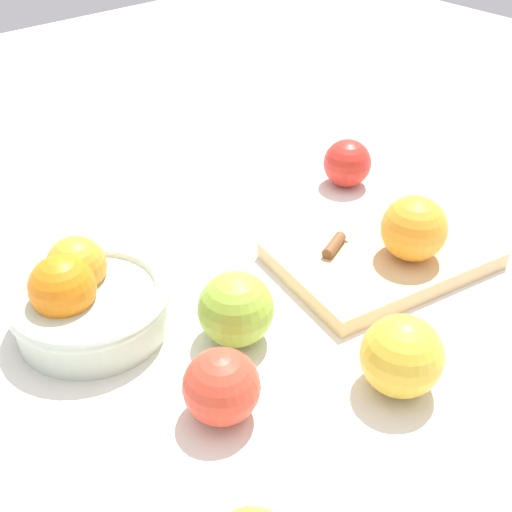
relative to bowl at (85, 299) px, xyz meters
name	(u,v)px	position (x,y,z in m)	size (l,w,h in m)	color
ground_plane	(297,307)	(0.20, -0.13, -0.04)	(2.40, 2.40, 0.00)	silver
bowl	(85,299)	(0.00, 0.00, 0.00)	(0.18, 0.18, 0.10)	beige
cutting_board	(381,255)	(0.34, -0.13, -0.03)	(0.25, 0.18, 0.02)	#DBB77F
orange_on_board	(414,229)	(0.35, -0.17, 0.02)	(0.08, 0.08, 0.08)	orange
knife	(344,233)	(0.32, -0.08, -0.01)	(0.15, 0.07, 0.01)	silver
apple_front_center	(402,356)	(0.19, -0.28, 0.00)	(0.08, 0.08, 0.08)	gold
apple_front_left	(222,387)	(0.03, -0.20, 0.00)	(0.07, 0.07, 0.07)	#D6422D
apple_mid_left	(236,309)	(0.11, -0.12, 0.00)	(0.08, 0.08, 0.08)	#8EB738
apple_back_right	(347,163)	(0.45, 0.03, 0.00)	(0.07, 0.07, 0.07)	red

